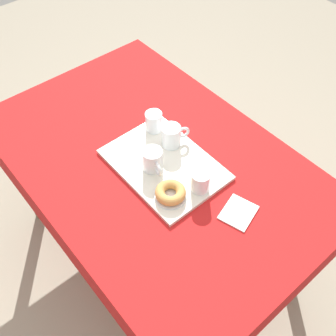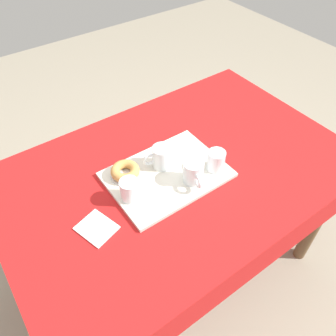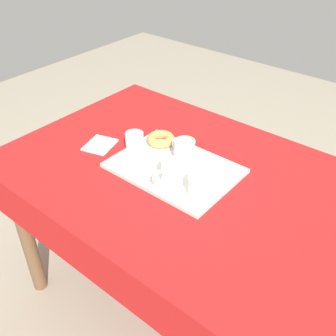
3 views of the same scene
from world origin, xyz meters
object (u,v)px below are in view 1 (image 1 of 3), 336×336
Objects in this scene: water_glass_far at (154,122)px; dining_table at (154,172)px; water_glass_near at (200,182)px; paper_napkin at (238,212)px; tea_mug_right at (153,161)px; donut_plate_left at (170,196)px; sugar_donut_left at (171,192)px; tea_mug_left at (172,136)px; serving_tray at (164,164)px.

dining_table is at bearing 139.73° from water_glass_far.
dining_table is at bearing 6.88° from water_glass_near.
paper_napkin is (-0.40, -0.07, 0.09)m from dining_table.
tea_mug_right is 0.98× the size of donut_plate_left.
sugar_donut_left is 0.25m from paper_napkin.
tea_mug_left and tea_mug_right have the same top height.
sugar_donut_left is at bearing 150.84° from water_glass_far.
water_glass_near is 0.68× the size of paper_napkin.
serving_tray is 4.04× the size of sugar_donut_left.
paper_napkin is at bearing -170.34° from dining_table.
water_glass_far is 0.35m from donut_plate_left.
sugar_donut_left is at bearing 148.42° from serving_tray.
donut_plate_left is at bearing 165.97° from tea_mug_right.
tea_mug_right is at bearing 141.43° from dining_table.
water_glass_near and water_glass_far have the same top height.
water_glass_near is 0.75× the size of sugar_donut_left.
sugar_donut_left is (0.00, 0.00, 0.02)m from donut_plate_left.
donut_plate_left is (-0.31, 0.17, -0.03)m from water_glass_far.
water_glass_near is 0.72× the size of donut_plate_left.
water_glass_near is at bearing -159.62° from tea_mug_right.
donut_plate_left reaches higher than serving_tray.
dining_table is at bearing 89.22° from tea_mug_left.
tea_mug_left is 0.11m from water_glass_far.
tea_mug_right reaches higher than water_glass_far.
sugar_donut_left is at bearing 0.00° from donut_plate_left.
water_glass_far is at bearing -29.16° from sugar_donut_left.
dining_table is 12.23× the size of tea_mug_right.
tea_mug_right is at bearing 20.38° from water_glass_near.
serving_tray is 3.95× the size of tea_mug_left.
water_glass_far is 0.75× the size of sugar_donut_left.
sugar_donut_left is (0.04, 0.11, -0.01)m from water_glass_near.
paper_napkin reaches higher than dining_table.
sugar_donut_left is (-0.14, 0.04, -0.02)m from tea_mug_right.
serving_tray is at bearing 123.41° from tea_mug_left.
water_glass_near is 0.12m from donut_plate_left.
sugar_donut_left is at bearing 35.62° from paper_napkin.
donut_plate_left is 0.95× the size of paper_napkin.
water_glass_far is 0.68× the size of paper_napkin.
water_glass_far is 0.51m from paper_napkin.
water_glass_far is at bearing -29.16° from donut_plate_left.
dining_table is 11.31× the size of paper_napkin.
water_glass_near is at bearing -173.12° from dining_table.
dining_table is 0.21m from water_glass_far.
tea_mug_left reaches higher than donut_plate_left.
paper_napkin is (-0.51, 0.03, -0.05)m from water_glass_far.
paper_napkin is at bearing -144.38° from donut_plate_left.
dining_table is 11.96× the size of donut_plate_left.
serving_tray is 5.36× the size of water_glass_far.
water_glass_near is 0.35m from water_glass_far.
water_glass_far is at bearing 0.15° from tea_mug_left.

